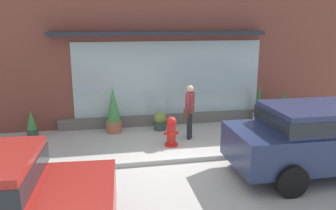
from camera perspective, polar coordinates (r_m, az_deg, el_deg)
The scene contains 11 objects.
ground_plane at distance 8.89m, azimuth 2.13°, elevation -8.74°, with size 60.00×60.00×0.00m, color #B2AFA8.
curb_strip at distance 8.69m, azimuth 2.45°, elevation -8.87°, with size 14.00×0.24×0.12m, color #B2B2AD.
storefront at distance 11.38m, azimuth -1.53°, elevation 8.94°, with size 14.00×0.81×4.99m.
fire_hydrant at distance 9.60m, azimuth 0.54°, elevation -4.31°, with size 0.42×0.39×0.83m.
pedestrian_with_handbag at distance 10.03m, azimuth 3.56°, elevation -0.60°, with size 0.42×0.55×1.61m.
parked_car_navy at distance 8.55m, azimuth 24.93°, elevation -4.46°, with size 4.63×2.02×1.60m.
potted_plant_window_center at distance 11.03m, azimuth -1.31°, elevation -2.64°, with size 0.40×0.40×0.59m.
potted_plant_near_hydrant at distance 10.79m, azimuth -8.98°, elevation -1.02°, with size 0.47×0.47×1.42m.
potted_plant_window_left at distance 11.05m, azimuth -21.52°, elevation -3.03°, with size 0.33×0.33×0.83m.
potted_plant_trailing_edge at distance 12.27m, azimuth 18.39°, elevation -0.50°, with size 0.47×0.47×1.11m.
potted_plant_by_entrance at distance 12.17m, azimuth 14.67°, elevation 0.13°, with size 0.34×0.34×1.31m.
Camera 1 is at (-1.95, -7.98, 3.40)m, focal length 37.01 mm.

